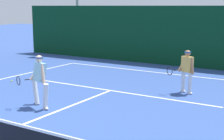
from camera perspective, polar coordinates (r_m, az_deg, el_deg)
court_line_baseline_far at (r=16.64m, az=7.47°, el=-0.39°), size 10.30×0.10×0.01m
court_line_service at (r=13.00m, az=-0.26°, el=-3.42°), size 8.39×0.10×0.01m
court_line_centre at (r=10.49m, az=-9.80°, el=-7.03°), size 0.10×6.40×0.01m
player_near at (r=10.96m, az=-11.96°, el=-1.42°), size 1.14×0.84×1.66m
player_far at (r=12.72m, az=12.31°, el=0.04°), size 0.96×0.81×1.59m
tennis_ball at (r=15.10m, az=-16.34°, el=-1.75°), size 0.07×0.07×0.07m
back_fence_windscreen at (r=18.48m, az=10.49°, el=5.56°), size 20.52×0.12×3.17m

